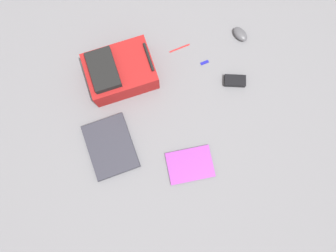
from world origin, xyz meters
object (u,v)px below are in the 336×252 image
at_px(power_brick, 235,81).
at_px(pen_black, 180,48).
at_px(book_red, 190,165).
at_px(usb_stick, 205,62).
at_px(backpack, 119,72).
at_px(computer_mouse, 240,34).
at_px(laptop, 110,146).

distance_m(power_brick, pen_black, 0.40).
xyz_separation_m(book_red, pen_black, (-0.73, 0.06, -0.00)).
bearing_deg(usb_stick, book_red, -17.65).
relative_size(backpack, computer_mouse, 3.97).
height_order(backpack, book_red, backpack).
relative_size(computer_mouse, pen_black, 0.80).
bearing_deg(laptop, usb_stick, 124.31).
height_order(book_red, computer_mouse, computer_mouse).
distance_m(computer_mouse, usb_stick, 0.29).
distance_m(pen_black, usb_stick, 0.18).
xyz_separation_m(backpack, computer_mouse, (-0.16, 0.77, -0.07)).
height_order(computer_mouse, usb_stick, computer_mouse).
height_order(book_red, usb_stick, book_red).
bearing_deg(pen_black, usb_stick, 49.36).
distance_m(backpack, computer_mouse, 0.79).
height_order(backpack, laptop, backpack).
bearing_deg(computer_mouse, book_red, -148.93).
relative_size(pen_black, usb_stick, 2.60).
bearing_deg(computer_mouse, backpack, 163.10).
distance_m(backpack, pen_black, 0.41).
height_order(laptop, book_red, laptop).
height_order(computer_mouse, pen_black, computer_mouse).
relative_size(book_red, power_brick, 2.12).
relative_size(backpack, pen_black, 3.17).
distance_m(book_red, pen_black, 0.73).
bearing_deg(backpack, usb_stick, 91.38).
bearing_deg(pen_black, power_brick, 47.85).
bearing_deg(power_brick, backpack, -101.44).
relative_size(laptop, usb_stick, 7.34).
xyz_separation_m(laptop, book_red, (0.18, 0.44, -0.01)).
xyz_separation_m(laptop, usb_stick, (-0.44, 0.64, -0.01)).
relative_size(computer_mouse, power_brick, 0.85).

